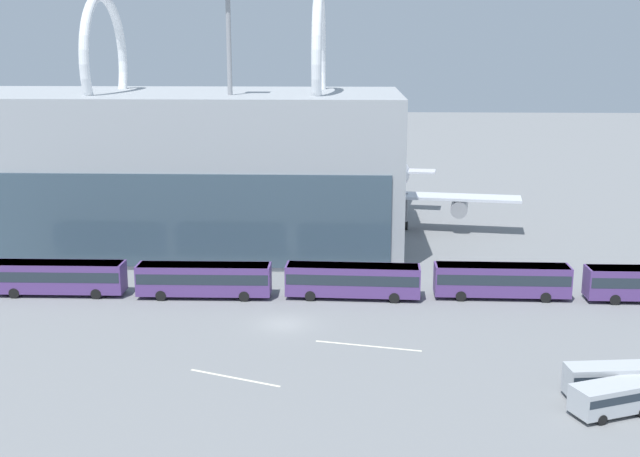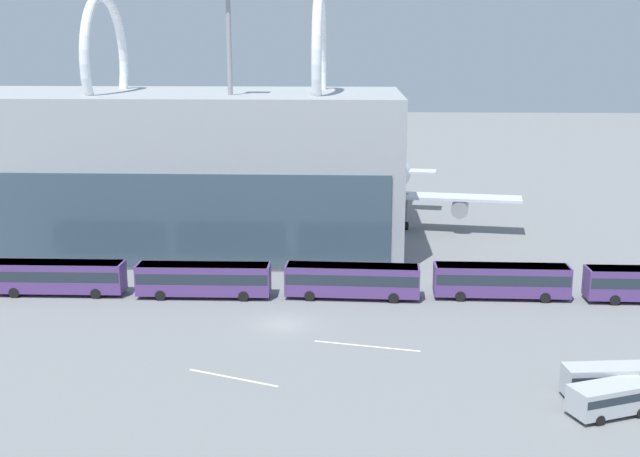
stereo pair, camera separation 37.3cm
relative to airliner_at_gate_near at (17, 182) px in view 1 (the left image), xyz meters
name	(u,v)px [view 1 (the left image)]	position (x,y,z in m)	size (l,w,h in m)	color
ground_plane	(284,324)	(39.70, -40.37, -5.39)	(440.00, 440.00, 0.00)	slate
airliner_at_gate_near	(17,182)	(0.00, 0.00, 0.00)	(30.60, 34.80, 15.60)	silver
airliner_at_gate_far	(383,190)	(49.59, -3.86, -0.08)	(35.12, 35.47, 14.48)	silver
shuttle_bus_0	(58,276)	(17.33, -32.89, -3.48)	(12.76, 2.71, 3.25)	#56387A
shuttle_bus_1	(204,278)	(31.50, -33.09, -3.48)	(12.76, 2.74, 3.25)	#56387A
shuttle_bus_2	(353,279)	(45.68, -32.81, -3.48)	(12.82, 3.04, 3.25)	#56387A
shuttle_bus_3	(502,279)	(59.86, -32.21, -3.48)	(12.77, 2.75, 3.25)	#56387A
service_van_foreground	(608,379)	(63.14, -54.26, -3.99)	(5.99, 2.59, 2.38)	#B2B7BC
service_van_crossing	(613,396)	(62.67, -56.74, -4.13)	(5.95, 4.13, 2.12)	#B2B7BC
floodlight_mast	(230,73)	(31.98, -16.75, 15.17)	(2.77, 2.77, 30.31)	gray
lane_stripe_0	(235,378)	(37.10, -51.91, -5.39)	(7.44, 0.25, 0.01)	silver
lane_stripe_1	(368,346)	(46.93, -45.19, -5.39)	(8.69, 0.25, 0.01)	silver
lane_stripe_2	(341,288)	(44.58, -29.57, -5.39)	(9.84, 0.25, 0.01)	silver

